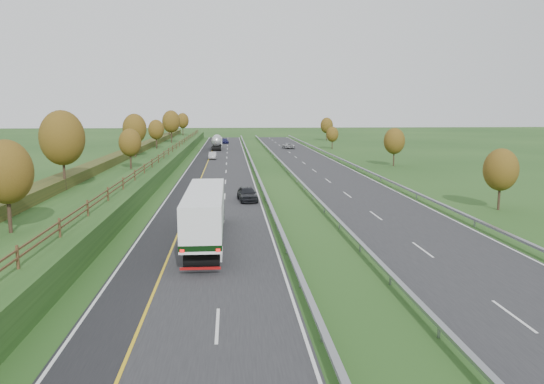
# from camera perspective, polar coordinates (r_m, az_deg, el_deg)

# --- Properties ---
(ground) EXTENTS (400.00, 400.00, 0.00)m
(ground) POSITION_cam_1_polar(r_m,az_deg,el_deg) (79.79, -0.13, 1.91)
(ground) COLOR #1F4117
(ground) RESTS_ON ground
(near_carriageway) EXTENTS (10.50, 200.00, 0.04)m
(near_carriageway) POSITION_cam_1_polar(r_m,az_deg,el_deg) (84.54, -5.81, 2.27)
(near_carriageway) COLOR #232326
(near_carriageway) RESTS_ON ground
(far_carriageway) EXTENTS (10.50, 200.00, 0.04)m
(far_carriageway) POSITION_cam_1_polar(r_m,az_deg,el_deg) (85.77, 5.29, 2.37)
(far_carriageway) COLOR #232326
(far_carriageway) RESTS_ON ground
(hard_shoulder) EXTENTS (3.00, 200.00, 0.04)m
(hard_shoulder) POSITION_cam_1_polar(r_m,az_deg,el_deg) (84.71, -8.35, 2.24)
(hard_shoulder) COLOR black
(hard_shoulder) RESTS_ON ground
(lane_markings) EXTENTS (26.75, 200.00, 0.01)m
(lane_markings) POSITION_cam_1_polar(r_m,az_deg,el_deg) (84.51, -1.46, 2.33)
(lane_markings) COLOR silver
(lane_markings) RESTS_ON near_carriageway
(embankment_left) EXTENTS (12.00, 200.00, 2.00)m
(embankment_left) POSITION_cam_1_polar(r_m,az_deg,el_deg) (85.72, -14.55, 2.78)
(embankment_left) COLOR #1F4117
(embankment_left) RESTS_ON ground
(hedge_left) EXTENTS (2.20, 180.00, 1.10)m
(hedge_left) POSITION_cam_1_polar(r_m,az_deg,el_deg) (85.95, -15.91, 3.78)
(hedge_left) COLOR #2F3917
(hedge_left) RESTS_ON embankment_left
(fence_left) EXTENTS (0.12, 189.06, 1.20)m
(fence_left) POSITION_cam_1_polar(r_m,az_deg,el_deg) (84.48, -11.63, 3.97)
(fence_left) COLOR #422B19
(fence_left) RESTS_ON embankment_left
(median_barrier_near) EXTENTS (0.32, 200.00, 0.71)m
(median_barrier_near) POSITION_cam_1_polar(r_m,az_deg,el_deg) (84.54, -1.95, 2.72)
(median_barrier_near) COLOR gray
(median_barrier_near) RESTS_ON ground
(median_barrier_far) EXTENTS (0.32, 200.00, 0.71)m
(median_barrier_far) POSITION_cam_1_polar(r_m,az_deg,el_deg) (84.92, 1.50, 2.75)
(median_barrier_far) COLOR gray
(median_barrier_far) RESTS_ON ground
(outer_barrier_far) EXTENTS (0.32, 200.00, 0.71)m
(outer_barrier_far) POSITION_cam_1_polar(r_m,az_deg,el_deg) (86.87, 9.07, 2.78)
(outer_barrier_far) COLOR gray
(outer_barrier_far) RESTS_ON ground
(trees_left) EXTENTS (6.64, 164.30, 7.66)m
(trees_left) POSITION_cam_1_polar(r_m,az_deg,el_deg) (81.96, -14.85, 6.26)
(trees_left) COLOR #2D2116
(trees_left) RESTS_ON embankment_left
(trees_far) EXTENTS (8.45, 118.60, 7.12)m
(trees_far) POSITION_cam_1_polar(r_m,az_deg,el_deg) (116.68, 9.35, 6.11)
(trees_far) COLOR #2D2116
(trees_far) RESTS_ON ground
(box_lorry) EXTENTS (2.58, 16.28, 4.06)m
(box_lorry) POSITION_cam_1_polar(r_m,az_deg,el_deg) (38.76, -7.15, -2.19)
(box_lorry) COLOR black
(box_lorry) RESTS_ON near_carriageway
(road_tanker) EXTENTS (2.40, 11.22, 3.46)m
(road_tanker) POSITION_cam_1_polar(r_m,az_deg,el_deg) (129.76, -5.96, 5.40)
(road_tanker) COLOR silver
(road_tanker) RESTS_ON near_carriageway
(car_dark_near) EXTENTS (2.35, 4.78, 1.57)m
(car_dark_near) POSITION_cam_1_polar(r_m,az_deg,el_deg) (56.51, -2.68, -0.18)
(car_dark_near) COLOR black
(car_dark_near) RESTS_ON near_carriageway
(car_silver_mid) EXTENTS (1.49, 4.18, 1.37)m
(car_silver_mid) POSITION_cam_1_polar(r_m,az_deg,el_deg) (104.66, -6.41, 3.93)
(car_silver_mid) COLOR #A4A4A8
(car_silver_mid) RESTS_ON near_carriageway
(car_small_far) EXTENTS (2.43, 4.86, 1.36)m
(car_small_far) POSITION_cam_1_polar(r_m,az_deg,el_deg) (151.73, -5.10, 5.48)
(car_small_far) COLOR #171849
(car_small_far) RESTS_ON near_carriageway
(car_oncoming) EXTENTS (2.98, 5.35, 1.42)m
(car_oncoming) POSITION_cam_1_polar(r_m,az_deg,el_deg) (131.75, 1.73, 5.01)
(car_oncoming) COLOR #A7A7AB
(car_oncoming) RESTS_ON far_carriageway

